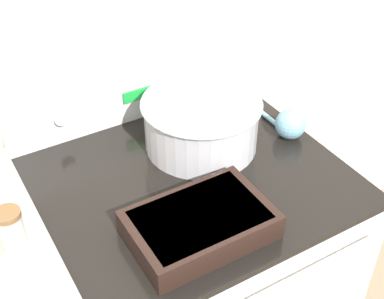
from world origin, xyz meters
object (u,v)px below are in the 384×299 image
at_px(mixing_bowl, 201,121).
at_px(ladle, 288,123).
at_px(spice_jar_brown_cap, 11,229).
at_px(casserole_dish, 200,223).

xyz_separation_m(mixing_bowl, ladle, (0.23, -0.08, -0.04)).
relative_size(mixing_bowl, spice_jar_brown_cap, 3.24).
height_order(mixing_bowl, ladle, mixing_bowl).
height_order(casserole_dish, spice_jar_brown_cap, spice_jar_brown_cap).
distance_m(casserole_dish, ladle, 0.46).
xyz_separation_m(casserole_dish, ladle, (0.41, 0.20, 0.00)).
bearing_deg(spice_jar_brown_cap, casserole_dish, -24.46).
relative_size(mixing_bowl, casserole_dish, 1.02).
bearing_deg(casserole_dish, spice_jar_brown_cap, 155.54).
xyz_separation_m(casserole_dish, spice_jar_brown_cap, (-0.37, 0.17, 0.03)).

